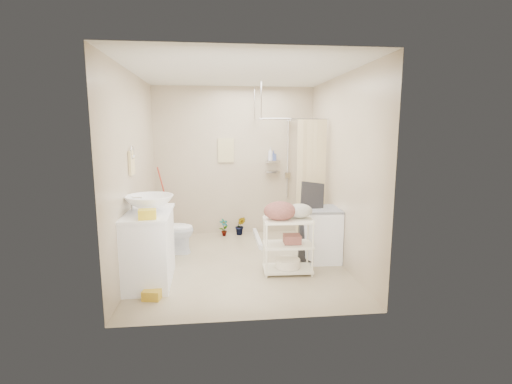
{
  "coord_description": "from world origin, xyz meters",
  "views": [
    {
      "loc": [
        -0.32,
        -4.99,
        1.86
      ],
      "look_at": [
        0.24,
        0.25,
        0.97
      ],
      "focal_mm": 26.0,
      "sensor_mm": 36.0,
      "label": 1
    }
  ],
  "objects_px": {
    "washing_machine": "(320,234)",
    "laundry_rack": "(288,241)",
    "toilet": "(170,230)",
    "vanity": "(149,247)"
  },
  "relations": [
    {
      "from": "vanity",
      "to": "laundry_rack",
      "type": "bearing_deg",
      "value": 1.83
    },
    {
      "from": "vanity",
      "to": "washing_machine",
      "type": "xyz_separation_m",
      "value": [
        2.3,
        0.53,
        -0.06
      ]
    },
    {
      "from": "vanity",
      "to": "toilet",
      "type": "relative_size",
      "value": 1.4
    },
    {
      "from": "washing_machine",
      "to": "laundry_rack",
      "type": "relative_size",
      "value": 0.88
    },
    {
      "from": "vanity",
      "to": "toilet",
      "type": "bearing_deg",
      "value": 82.18
    },
    {
      "from": "toilet",
      "to": "washing_machine",
      "type": "bearing_deg",
      "value": -102.79
    },
    {
      "from": "toilet",
      "to": "laundry_rack",
      "type": "height_order",
      "value": "laundry_rack"
    },
    {
      "from": "washing_machine",
      "to": "vanity",
      "type": "bearing_deg",
      "value": -164.94
    },
    {
      "from": "washing_machine",
      "to": "laundry_rack",
      "type": "height_order",
      "value": "laundry_rack"
    },
    {
      "from": "toilet",
      "to": "laundry_rack",
      "type": "bearing_deg",
      "value": -119.74
    }
  ]
}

